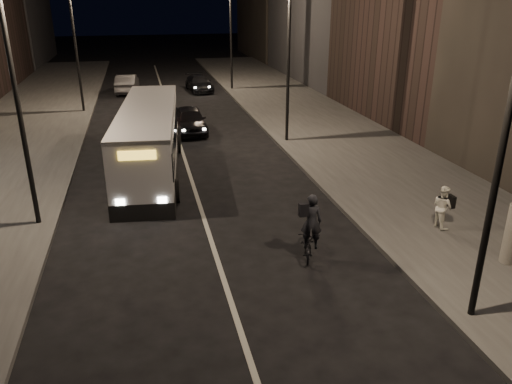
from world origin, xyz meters
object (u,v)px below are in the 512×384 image
streetlight_right_far (227,22)px  car_near (190,120)px  streetlight_right_mid (284,39)px  streetlight_right_near (500,103)px  cyclist_on_bicycle (309,235)px  car_mid (127,83)px  streetlight_left_near (21,67)px  car_far (199,83)px  pedestrian_woman (443,207)px  city_bus (149,137)px  streetlight_left_far (78,29)px

streetlight_right_far → car_near: 14.19m
streetlight_right_mid → car_near: (-4.51, 3.37, -4.64)m
streetlight_right_near → streetlight_right_far: (0.00, 32.00, 0.00)m
cyclist_on_bicycle → streetlight_right_near: bearing=-39.4°
car_near → car_mid: (-3.60, 13.51, 0.01)m
streetlight_left_near → car_far: streetlight_left_near is taller
pedestrian_woman → car_near: pedestrian_woman is taller
streetlight_right_far → car_mid: bearing=173.8°
streetlight_left_near → car_near: bearing=61.6°
cyclist_on_bicycle → pedestrian_woman: cyclist_on_bicycle is taller
streetlight_right_far → car_mid: 9.38m
car_near → car_mid: size_ratio=0.95×
streetlight_right_mid → city_bus: size_ratio=0.74×
cyclist_on_bicycle → car_mid: bearing=118.2°
streetlight_left_far → car_near: bearing=-47.1°
streetlight_right_mid → city_bus: bearing=-156.6°
streetlight_right_far → car_far: 5.32m
car_mid → streetlight_right_near: bearing=108.5°
streetlight_left_near → cyclist_on_bicycle: (8.08, -4.06, -4.67)m
streetlight_left_near → car_far: size_ratio=1.90×
streetlight_right_mid → streetlight_right_far: 16.00m
cyclist_on_bicycle → car_near: size_ratio=0.49×
cyclist_on_bicycle → car_far: cyclist_on_bicycle is taller
streetlight_right_mid → car_far: streetlight_right_mid is taller
streetlight_right_far → cyclist_on_bicycle: streetlight_right_far is taller
streetlight_left_far → streetlight_right_near: bearing=-67.7°
city_bus → streetlight_right_far: bearing=75.5°
streetlight_right_far → streetlight_left_far: same height
streetlight_right_mid → cyclist_on_bicycle: (-2.59, -12.06, -4.67)m
city_bus → cyclist_on_bicycle: (4.35, -9.05, -0.89)m
streetlight_left_near → car_mid: bearing=84.1°
car_near → streetlight_right_far: bearing=70.3°
city_bus → car_near: bearing=74.7°
cyclist_on_bicycle → car_mid: size_ratio=0.47×
streetlight_right_mid → car_far: size_ratio=1.90×
streetlight_right_near → streetlight_right_far: 32.00m
streetlight_right_far → car_near: bearing=-109.7°
cyclist_on_bicycle → car_near: (-1.93, 15.43, 0.03)m
car_near → city_bus: bearing=-110.8°
streetlight_left_near → car_far: 26.06m
pedestrian_woman → car_mid: 30.16m
car_near → cyclist_on_bicycle: bearing=-82.9°
city_bus → streetlight_left_far: bearing=111.5°
streetlight_right_mid → car_mid: (-8.11, 16.88, -4.63)m
cyclist_on_bicycle → city_bus: bearing=133.0°
car_far → pedestrian_woman: bearing=-85.4°
streetlight_left_near → streetlight_left_far: 18.00m
pedestrian_woman → streetlight_left_far: bearing=24.6°
streetlight_left_near → car_mid: (2.55, 24.88, -4.63)m
streetlight_right_mid → streetlight_left_near: (-10.66, -8.00, 0.00)m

